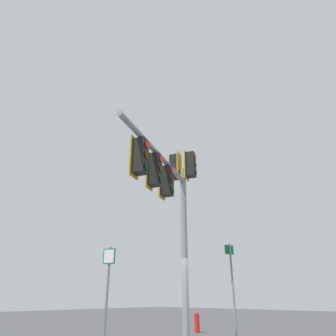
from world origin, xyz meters
name	(u,v)px	position (x,y,z in m)	size (l,w,h in m)	color
signal_mast_assembly	(171,190)	(-0.37, -0.94, 4.40)	(2.12, 4.48, 6.17)	gray
route_sign_primary	(232,282)	(-0.23, 1.99, 1.86)	(0.14, 0.37, 3.12)	slate
fire_hydrant	(197,322)	(-3.40, 4.19, 0.40)	(0.27, 0.28, 0.81)	red
route_sign_secondary	(107,285)	(-1.81, -1.98, 1.69)	(0.34, 0.18, 2.72)	slate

